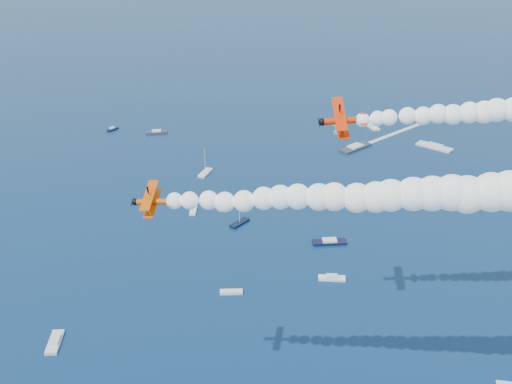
% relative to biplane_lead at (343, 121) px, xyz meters
% --- Properties ---
extents(biplane_lead, '(10.85, 12.54, 8.78)m').
position_rel_biplane_lead_xyz_m(biplane_lead, '(0.00, 0.00, 0.00)').
color(biplane_lead, red).
extents(biplane_trail, '(7.87, 9.11, 6.18)m').
position_rel_biplane_lead_xyz_m(biplane_trail, '(-21.73, -29.59, -4.82)').
color(biplane_trail, '#E34B04').
extents(smoke_trail_lead, '(53.97, 34.49, 9.66)m').
position_rel_biplane_lead_xyz_m(smoke_trail_lead, '(25.13, 8.10, 1.98)').
color(smoke_trail_lead, white).
extents(smoke_trail_trail, '(53.59, 26.47, 9.66)m').
position_rel_biplane_lead_xyz_m(smoke_trail_trail, '(4.05, -23.90, -2.84)').
color(smoke_trail_trail, white).
extents(spectator_boats, '(228.62, 175.89, 0.70)m').
position_rel_biplane_lead_xyz_m(spectator_boats, '(2.57, 80.63, -55.10)').
color(spectator_boats, silver).
rests_on(spectator_boats, ground).
extents(boat_wakes, '(85.73, 157.98, 0.04)m').
position_rel_biplane_lead_xyz_m(boat_wakes, '(23.78, 79.25, -55.42)').
color(boat_wakes, white).
rests_on(boat_wakes, ground).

